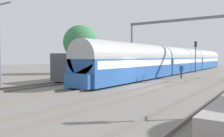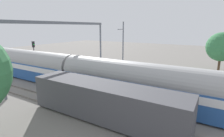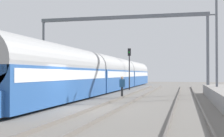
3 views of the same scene
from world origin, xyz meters
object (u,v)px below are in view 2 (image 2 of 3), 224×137
at_px(person_crossing, 104,75).
at_px(railway_signal_far, 34,53).
at_px(freight_car, 105,101).
at_px(passenger_train, 29,64).
at_px(catenary_gantry, 64,36).

xyz_separation_m(person_crossing, railway_signal_far, (-1.50, 11.96, 2.20)).
height_order(freight_car, railway_signal_far, railway_signal_far).
relative_size(passenger_train, catenary_gantry, 2.84).
distance_m(person_crossing, railway_signal_far, 12.25).
relative_size(freight_car, catenary_gantry, 0.75).
relative_size(passenger_train, railway_signal_far, 9.77).
bearing_deg(freight_car, railway_signal_far, 70.01).
xyz_separation_m(freight_car, catenary_gantry, (6.47, 10.73, 4.48)).
bearing_deg(catenary_gantry, passenger_train, 113.33).
xyz_separation_m(railway_signal_far, catenary_gantry, (0.24, -6.40, 2.73)).
bearing_deg(person_crossing, catenary_gantry, -108.05).
relative_size(freight_car, railway_signal_far, 2.58).
bearing_deg(freight_car, passenger_train, 74.66).
bearing_deg(passenger_train, railway_signal_far, 36.09).
height_order(railway_signal_far, catenary_gantry, catenary_gantry).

